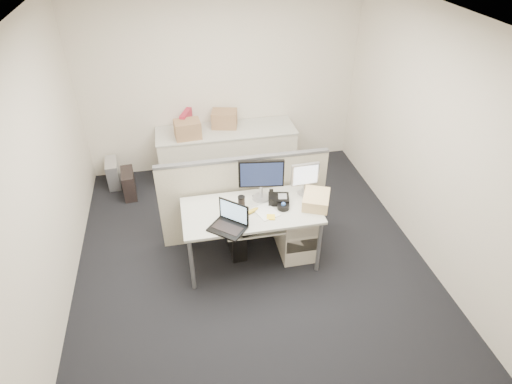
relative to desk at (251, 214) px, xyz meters
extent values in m
cube|color=black|center=(0.00, 0.00, -0.67)|extent=(4.00, 4.50, 0.01)
cube|color=white|center=(0.00, 0.00, 2.04)|extent=(4.00, 4.50, 0.01)
cube|color=beige|center=(0.00, 2.25, 0.69)|extent=(4.00, 0.02, 2.70)
cube|color=beige|center=(0.00, -2.25, 0.69)|extent=(4.00, 0.02, 2.70)
cube|color=beige|center=(-2.00, 0.00, 0.69)|extent=(0.02, 4.50, 2.70)
cube|color=beige|center=(2.00, 0.00, 0.69)|extent=(0.02, 4.50, 2.70)
cube|color=beige|center=(0.00, 0.00, 0.05)|extent=(1.50, 0.75, 0.03)
cylinder|color=slate|center=(-0.70, -0.33, -0.31)|extent=(0.04, 0.04, 0.70)
cylinder|color=slate|center=(-0.70, 0.33, -0.31)|extent=(0.04, 0.04, 0.70)
cylinder|color=slate|center=(0.70, -0.33, -0.31)|extent=(0.04, 0.04, 0.70)
cylinder|color=slate|center=(0.70, 0.33, -0.31)|extent=(0.04, 0.04, 0.70)
cube|color=beige|center=(0.00, -0.18, -0.04)|extent=(0.62, 0.32, 0.02)
cube|color=beige|center=(0.55, 0.05, -0.34)|extent=(0.40, 0.55, 0.65)
cube|color=beige|center=(0.00, 0.45, -0.11)|extent=(2.00, 0.06, 1.10)
cube|color=beige|center=(0.00, 1.93, -0.30)|extent=(2.00, 0.60, 0.72)
cube|color=black|center=(0.15, 0.18, 0.31)|extent=(0.52, 0.26, 0.50)
cube|color=#B7B7BC|center=(0.65, 0.18, 0.26)|extent=(0.33, 0.17, 0.39)
cube|color=black|center=(-0.30, -0.28, 0.20)|extent=(0.44, 0.43, 0.27)
cylinder|color=black|center=(0.35, -0.05, 0.09)|extent=(0.16, 0.16, 0.05)
cube|color=black|center=(0.33, 0.08, 0.10)|extent=(0.26, 0.23, 0.07)
cube|color=silver|center=(0.15, -0.08, 0.07)|extent=(0.28, 0.32, 0.01)
cube|color=yellow|center=(0.18, -0.18, 0.07)|extent=(0.11, 0.11, 0.01)
cylinder|color=black|center=(-0.10, 0.02, 0.15)|extent=(0.09, 0.09, 0.16)
ellipsoid|color=gold|center=(0.00, -0.05, 0.09)|extent=(0.18, 0.13, 0.04)
cube|color=black|center=(0.10, 0.20, 0.07)|extent=(0.08, 0.11, 0.01)
cube|color=#D2B682|center=(0.72, -0.05, 0.13)|extent=(0.39, 0.43, 0.13)
cube|color=black|center=(0.05, -0.22, -0.02)|extent=(0.45, 0.23, 0.02)
cube|color=black|center=(-0.15, 0.17, -0.47)|extent=(0.19, 0.43, 0.39)
cube|color=black|center=(-1.45, 1.63, -0.47)|extent=(0.20, 0.42, 0.38)
cube|color=#B7B7BC|center=(-1.69, 1.96, -0.47)|extent=(0.20, 0.42, 0.38)
cube|color=#8D7250|center=(-0.55, 1.81, 0.19)|extent=(0.38, 0.30, 0.27)
cube|color=#8D7250|center=(0.00, 2.05, 0.19)|extent=(0.41, 0.35, 0.26)
cube|color=#A81E34|center=(-0.55, 2.03, 0.21)|extent=(0.20, 0.34, 0.31)
camera|label=1|loc=(-0.68, -3.64, 2.89)|focal=30.00mm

